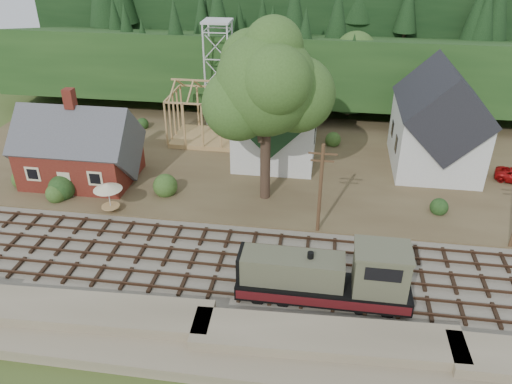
# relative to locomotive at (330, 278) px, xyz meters

# --- Properties ---
(ground) EXTENTS (140.00, 140.00, 0.00)m
(ground) POSITION_rel_locomotive_xyz_m (-8.09, 3.00, -2.03)
(ground) COLOR #384C1E
(ground) RESTS_ON ground
(embankment) EXTENTS (64.00, 5.00, 1.60)m
(embankment) POSITION_rel_locomotive_xyz_m (-8.09, -5.50, -2.03)
(embankment) COLOR #7F7259
(embankment) RESTS_ON ground
(railroad_bed) EXTENTS (64.00, 11.00, 0.16)m
(railroad_bed) POSITION_rel_locomotive_xyz_m (-8.09, 3.00, -1.95)
(railroad_bed) COLOR #726B5B
(railroad_bed) RESTS_ON ground
(village_flat) EXTENTS (64.00, 26.00, 0.30)m
(village_flat) POSITION_rel_locomotive_xyz_m (-8.09, 21.00, -1.88)
(village_flat) COLOR brown
(village_flat) RESTS_ON ground
(hillside) EXTENTS (70.00, 28.96, 12.74)m
(hillside) POSITION_rel_locomotive_xyz_m (-8.09, 45.00, -2.03)
(hillside) COLOR #1E3F19
(hillside) RESTS_ON ground
(ridge) EXTENTS (80.00, 20.00, 12.00)m
(ridge) POSITION_rel_locomotive_xyz_m (-8.09, 61.00, -2.03)
(ridge) COLOR black
(ridge) RESTS_ON ground
(depot) EXTENTS (10.80, 7.41, 9.00)m
(depot) POSITION_rel_locomotive_xyz_m (-24.09, 14.00, 1.18)
(depot) COLOR #5E1B15
(depot) RESTS_ON village_flat
(church) EXTENTS (8.40, 15.17, 13.00)m
(church) POSITION_rel_locomotive_xyz_m (-6.09, 22.68, 3.15)
(church) COLOR silver
(church) RESTS_ON village_flat
(farmhouse) EXTENTS (8.40, 10.80, 10.60)m
(farmhouse) POSITION_rel_locomotive_xyz_m (9.91, 22.00, 2.83)
(farmhouse) COLOR silver
(farmhouse) RESTS_ON village_flat
(timber_frame) EXTENTS (8.20, 6.20, 6.99)m
(timber_frame) POSITION_rel_locomotive_xyz_m (-14.09, 25.00, 1.24)
(timber_frame) COLOR tan
(timber_frame) RESTS_ON village_flat
(lattice_tower) EXTENTS (3.20, 3.20, 12.12)m
(lattice_tower) POSITION_rel_locomotive_xyz_m (-14.09, 31.00, 8.00)
(lattice_tower) COLOR silver
(lattice_tower) RESTS_ON village_flat
(big_tree) EXTENTS (10.90, 8.40, 14.70)m
(big_tree) POSITION_rel_locomotive_xyz_m (-5.92, 13.08, 8.19)
(big_tree) COLOR #38281E
(big_tree) RESTS_ON village_flat
(telegraph_pole_near) EXTENTS (2.20, 0.28, 8.00)m
(telegraph_pole_near) POSITION_rel_locomotive_xyz_m (-1.09, 8.20, 2.22)
(telegraph_pole_near) COLOR #4C331E
(telegraph_pole_near) RESTS_ON ground
(locomotive) EXTENTS (11.31, 2.83, 4.55)m
(locomotive) POSITION_rel_locomotive_xyz_m (0.00, 0.00, 0.00)
(locomotive) COLOR black
(locomotive) RESTS_ON railroad_bed
(car_blue) EXTENTS (3.51, 3.94, 1.29)m
(car_blue) POSITION_rel_locomotive_xyz_m (-21.41, 15.86, -1.09)
(car_blue) COLOR #5C85C6
(car_blue) RESTS_ON village_flat
(car_green) EXTENTS (3.91, 2.67, 1.22)m
(car_green) POSITION_rel_locomotive_xyz_m (-30.57, 17.06, -1.12)
(car_green) COLOR #98B57D
(car_green) RESTS_ON village_flat
(patio_set) EXTENTS (2.45, 2.45, 2.72)m
(patio_set) POSITION_rel_locomotive_xyz_m (-19.01, 8.50, 0.59)
(patio_set) COLOR silver
(patio_set) RESTS_ON village_flat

